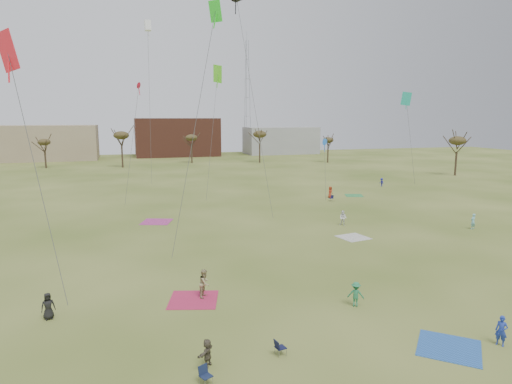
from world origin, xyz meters
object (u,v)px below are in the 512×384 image
object	(u,v)px
camp_chair_right	(331,199)
radio_tower	(247,97)
camp_chair_center	(280,350)
flyer_near_right	(501,331)
camp_chair_left	(206,379)
flyer_near_center	(356,294)

from	to	relation	value
camp_chair_right	radio_tower	distance (m)	95.14
camp_chair_center	radio_tower	size ratio (longest dim) A/B	0.02
camp_chair_center	radio_tower	distance (m)	136.75
flyer_near_right	camp_chair_center	world-z (taller)	flyer_near_right
camp_chair_left	radio_tower	xyz separation A→B (m)	(38.17, 132.54, 18.95)
camp_chair_left	camp_chair_right	world-z (taller)	same
camp_chair_left	flyer_near_center	bearing A→B (deg)	1.63
camp_chair_left	flyer_near_right	bearing A→B (deg)	-29.84
flyer_near_center	camp_chair_right	xyz separation A→B (m)	(14.90, 34.33, -0.56)
flyer_near_right	radio_tower	size ratio (longest dim) A/B	0.04
camp_chair_center	radio_tower	xyz separation A→B (m)	(34.01, 131.09, 18.95)
flyer_near_right	camp_chair_right	world-z (taller)	flyer_near_right
camp_chair_right	radio_tower	bearing A→B (deg)	147.40
camp_chair_left	camp_chair_center	world-z (taller)	same
flyer_near_center	camp_chair_center	xyz separation A→B (m)	(-6.75, -4.36, -0.56)
camp_chair_center	camp_chair_left	bearing A→B (deg)	97.34
flyer_near_right	flyer_near_center	bearing A→B (deg)	-175.19
camp_chair_right	camp_chair_center	bearing A→B (deg)	-54.23
flyer_near_center	flyer_near_right	bearing A→B (deg)	158.20
flyer_near_center	camp_chair_left	distance (m)	12.37
flyer_near_center	radio_tower	distance (m)	130.93
camp_chair_left	camp_chair_center	xyz separation A→B (m)	(4.15, 1.45, 0.00)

